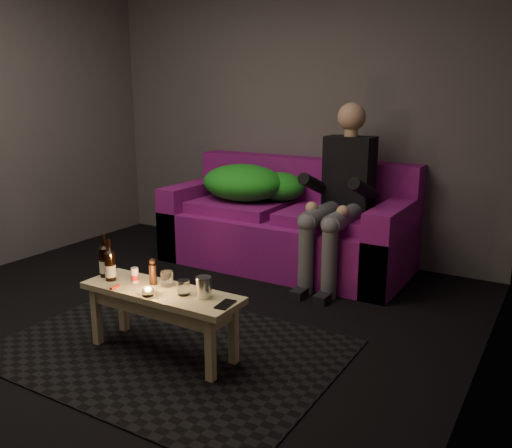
{
  "coord_description": "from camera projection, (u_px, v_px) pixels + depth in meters",
  "views": [
    {
      "loc": [
        2.34,
        -2.37,
        1.55
      ],
      "look_at": [
        0.35,
        0.98,
        0.57
      ],
      "focal_mm": 38.0,
      "sensor_mm": 36.0,
      "label": 1
    }
  ],
  "objects": [
    {
      "name": "floor",
      "position": [
        132.0,
        334.0,
        3.51
      ],
      "size": [
        4.5,
        4.5,
        0.0
      ],
      "primitive_type": "plane",
      "color": "black",
      "rests_on": "ground"
    },
    {
      "name": "room",
      "position": [
        169.0,
        73.0,
        3.5
      ],
      "size": [
        4.5,
        4.5,
        4.5
      ],
      "color": "silver",
      "rests_on": "ground"
    },
    {
      "name": "rug",
      "position": [
        169.0,
        350.0,
        3.29
      ],
      "size": [
        2.0,
        1.46,
        0.01
      ],
      "primitive_type": "cube",
      "rotation": [
        0.0,
        0.0,
        -0.0
      ],
      "color": "black",
      "rests_on": "floor"
    },
    {
      "name": "sofa",
      "position": [
        288.0,
        227.0,
        4.85
      ],
      "size": [
        2.16,
        0.97,
        0.93
      ],
      "color": "#730F75",
      "rests_on": "floor"
    },
    {
      "name": "green_blanket",
      "position": [
        250.0,
        184.0,
        4.95
      ],
      "size": [
        0.95,
        0.65,
        0.32
      ],
      "color": "#198418",
      "rests_on": "sofa"
    },
    {
      "name": "person",
      "position": [
        341.0,
        191.0,
        4.33
      ],
      "size": [
        0.39,
        0.9,
        1.44
      ],
      "color": "black",
      "rests_on": "sofa"
    },
    {
      "name": "coffee_table",
      "position": [
        162.0,
        301.0,
        3.17
      ],
      "size": [
        1.0,
        0.32,
        0.41
      ],
      "rotation": [
        0.0,
        0.0,
        -0.0
      ],
      "color": "tan",
      "rests_on": "rug"
    },
    {
      "name": "beer_bottle_a",
      "position": [
        105.0,
        261.0,
        3.35
      ],
      "size": [
        0.07,
        0.07,
        0.27
      ],
      "color": "black",
      "rests_on": "coffee_table"
    },
    {
      "name": "beer_bottle_b",
      "position": [
        110.0,
        265.0,
        3.28
      ],
      "size": [
        0.06,
        0.06,
        0.26
      ],
      "color": "black",
      "rests_on": "coffee_table"
    },
    {
      "name": "salt_shaker",
      "position": [
        135.0,
        275.0,
        3.25
      ],
      "size": [
        0.05,
        0.05,
        0.09
      ],
      "primitive_type": "cylinder",
      "rotation": [
        0.0,
        0.0,
        0.08
      ],
      "color": "silver",
      "rests_on": "coffee_table"
    },
    {
      "name": "pepper_mill",
      "position": [
        153.0,
        274.0,
        3.23
      ],
      "size": [
        0.06,
        0.06,
        0.12
      ],
      "primitive_type": "cylinder",
      "rotation": [
        0.0,
        0.0,
        0.4
      ],
      "color": "black",
      "rests_on": "coffee_table"
    },
    {
      "name": "tumbler_back",
      "position": [
        167.0,
        279.0,
        3.2
      ],
      "size": [
        0.09,
        0.09,
        0.09
      ],
      "primitive_type": "cylinder",
      "rotation": [
        0.0,
        0.0,
        0.29
      ],
      "color": "white",
      "rests_on": "coffee_table"
    },
    {
      "name": "tealight",
      "position": [
        148.0,
        292.0,
        3.05
      ],
      "size": [
        0.07,
        0.07,
        0.05
      ],
      "color": "white",
      "rests_on": "coffee_table"
    },
    {
      "name": "tumbler_front",
      "position": [
        184.0,
        287.0,
        3.06
      ],
      "size": [
        0.08,
        0.08,
        0.09
      ],
      "primitive_type": "cylinder",
      "rotation": [
        0.0,
        0.0,
        -0.25
      ],
      "color": "white",
      "rests_on": "coffee_table"
    },
    {
      "name": "steel_cup",
      "position": [
        204.0,
        287.0,
        3.02
      ],
      "size": [
        0.11,
        0.11,
        0.12
      ],
      "primitive_type": "cylinder",
      "rotation": [
        0.0,
        0.0,
        -0.27
      ],
      "color": "silver",
      "rests_on": "coffee_table"
    },
    {
      "name": "smartphone",
      "position": [
        225.0,
        304.0,
        2.93
      ],
      "size": [
        0.08,
        0.14,
        0.01
      ],
      "primitive_type": "cube",
      "rotation": [
        0.0,
        0.0,
        0.1
      ],
      "color": "black",
      "rests_on": "coffee_table"
    },
    {
      "name": "red_lighter",
      "position": [
        115.0,
        287.0,
        3.18
      ],
      "size": [
        0.03,
        0.07,
        0.01
      ],
      "primitive_type": "cube",
      "rotation": [
        0.0,
        0.0,
        0.1
      ],
      "color": "red",
      "rests_on": "coffee_table"
    }
  ]
}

